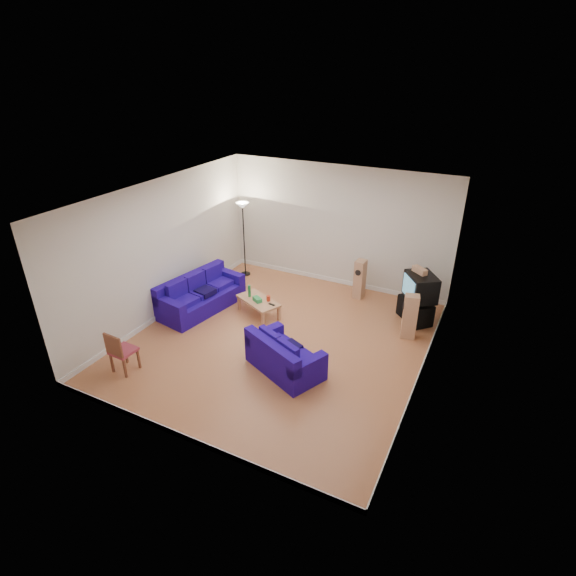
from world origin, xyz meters
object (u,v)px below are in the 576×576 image
at_px(sofa_loveseat, 283,358).
at_px(sofa_three_seat, 200,297).
at_px(tv_stand, 415,310).
at_px(coffee_table, 258,302).
at_px(television, 420,287).

bearing_deg(sofa_loveseat, sofa_three_seat, -179.89).
distance_m(sofa_loveseat, tv_stand, 3.62).
relative_size(sofa_loveseat, coffee_table, 1.41).
distance_m(sofa_loveseat, television, 3.66).
height_order(sofa_loveseat, television, television).
relative_size(sofa_three_seat, sofa_loveseat, 1.32).
xyz_separation_m(sofa_loveseat, television, (1.92, 3.05, 0.62)).
height_order(sofa_loveseat, tv_stand, sofa_loveseat).
height_order(tv_stand, television, television).
bearing_deg(coffee_table, sofa_loveseat, -47.82).
height_order(coffee_table, tv_stand, tv_stand).
distance_m(sofa_three_seat, television, 5.21).
relative_size(tv_stand, television, 0.90).
distance_m(sofa_three_seat, coffee_table, 1.49).
bearing_deg(television, sofa_three_seat, -105.34).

